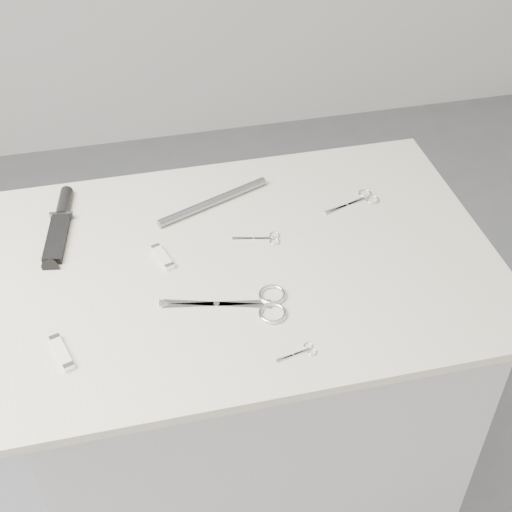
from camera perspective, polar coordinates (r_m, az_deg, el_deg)
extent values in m
cube|color=slate|center=(2.16, -0.46, -18.92)|extent=(4.00, 4.00, 0.01)
cube|color=beige|center=(1.78, -0.54, -11.63)|extent=(0.90, 0.60, 0.90)
cube|color=beige|center=(1.44, -0.65, -0.53)|extent=(1.00, 0.70, 0.02)
cube|color=white|center=(1.34, -3.17, -3.89)|extent=(0.21, 0.08, 0.00)
cylinder|color=white|center=(1.34, -3.17, -3.85)|extent=(0.01, 0.01, 0.01)
torus|color=white|center=(1.35, 1.30, -3.11)|extent=(0.05, 0.05, 0.01)
torus|color=white|center=(1.32, 1.33, -4.59)|extent=(0.05, 0.05, 0.01)
cube|color=white|center=(1.58, 7.30, 4.06)|extent=(0.12, 0.05, 0.00)
cylinder|color=white|center=(1.58, 7.30, 4.08)|extent=(0.01, 0.01, 0.00)
torus|color=white|center=(1.62, 8.69, 4.97)|extent=(0.03, 0.03, 0.00)
torus|color=white|center=(1.61, 9.29, 4.46)|extent=(0.03, 0.03, 0.00)
cube|color=white|center=(1.48, -0.20, 1.41)|extent=(0.09, 0.03, 0.00)
cylinder|color=white|center=(1.48, -0.20, 1.43)|extent=(0.00, 0.00, 0.00)
torus|color=white|center=(1.49, 1.49, 1.67)|extent=(0.02, 0.02, 0.00)
torus|color=white|center=(1.47, 1.51, 1.16)|extent=(0.02, 0.02, 0.00)
cube|color=white|center=(1.26, 3.00, -7.92)|extent=(0.07, 0.02, 0.00)
cylinder|color=white|center=(1.26, 3.00, -7.90)|extent=(0.00, 0.00, 0.00)
torus|color=white|center=(1.27, 4.19, -7.19)|extent=(0.02, 0.02, 0.00)
torus|color=white|center=(1.26, 4.52, -7.67)|extent=(0.02, 0.02, 0.00)
cube|color=black|center=(1.53, -15.66, 1.41)|extent=(0.06, 0.15, 0.02)
cube|color=gray|center=(1.58, -15.30, 3.16)|extent=(0.06, 0.02, 0.02)
cylinder|color=black|center=(1.62, -15.08, 4.13)|extent=(0.04, 0.10, 0.03)
cube|color=white|center=(1.30, -15.27, -7.46)|extent=(0.04, 0.08, 0.01)
cube|color=white|center=(1.32, -15.78, -6.37)|extent=(0.02, 0.01, 0.01)
cube|color=white|center=(1.27, -14.74, -8.57)|extent=(0.02, 0.01, 0.01)
cube|color=white|center=(1.44, -7.48, -0.10)|extent=(0.04, 0.08, 0.01)
cube|color=white|center=(1.47, -8.03, 0.66)|extent=(0.02, 0.01, 0.01)
cube|color=white|center=(1.42, -6.92, -0.87)|extent=(0.02, 0.01, 0.01)
cylinder|color=gray|center=(1.57, -3.45, 4.37)|extent=(0.26, 0.12, 0.02)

